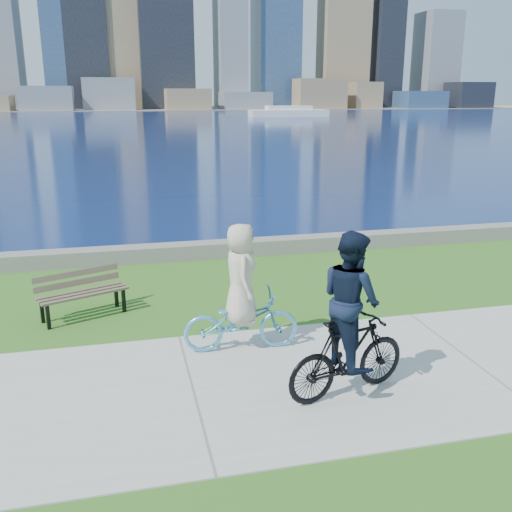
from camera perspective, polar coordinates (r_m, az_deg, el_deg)
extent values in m
plane|color=#2A5C18|center=(7.59, -6.28, -13.44)|extent=(320.00, 320.00, 0.00)
cube|color=#A7A7A2|center=(7.58, -6.28, -13.38)|extent=(80.00, 3.50, 0.02)
cube|color=slate|center=(13.27, -9.76, 0.32)|extent=(90.00, 0.50, 0.35)
cube|color=#0B1C4C|center=(78.66, -13.24, 12.95)|extent=(320.00, 131.00, 0.01)
cube|color=gray|center=(136.62, -13.55, 14.10)|extent=(320.00, 30.00, 0.12)
cube|color=slate|center=(126.64, -20.20, 14.55)|extent=(10.35, 6.11, 4.93)
cube|color=slate|center=(129.01, -14.48, 15.41)|extent=(10.68, 6.01, 6.66)
cube|color=#856E52|center=(128.82, -6.93, 15.29)|extent=(9.43, 9.86, 4.45)
cube|color=slate|center=(131.46, -1.09, 15.27)|extent=(10.81, 7.70, 3.78)
cube|color=#856E52|center=(133.68, 6.36, 15.80)|extent=(10.93, 6.56, 6.62)
cube|color=#856E52|center=(139.83, 10.77, 15.50)|extent=(6.55, 6.49, 5.98)
cube|color=navy|center=(145.09, 16.09, 14.79)|extent=(10.22, 8.38, 4.00)
cube|color=black|center=(151.28, 20.46, 14.83)|extent=(8.74, 8.38, 6.02)
cube|color=black|center=(135.79, -9.14, 22.63)|extent=(11.55, 9.34, 39.37)
cube|color=#856E52|center=(148.35, 8.86, 23.10)|extent=(11.08, 7.69, 44.67)
cube|color=black|center=(153.19, 12.72, 22.17)|extent=(6.44, 10.93, 41.94)
cube|color=slate|center=(158.44, 17.55, 18.13)|extent=(8.73, 9.51, 22.75)
cube|color=silver|center=(92.38, 3.27, 14.06)|extent=(12.34, 3.53, 1.06)
cube|color=silver|center=(92.36, 3.28, 14.58)|extent=(7.05, 2.64, 0.62)
cube|color=black|center=(9.90, -20.07, -5.77)|extent=(0.07, 0.07, 0.42)
cube|color=black|center=(10.28, -13.09, -4.37)|extent=(0.07, 0.07, 0.42)
cube|color=black|center=(10.20, -20.61, -5.17)|extent=(0.07, 0.07, 0.42)
cube|color=black|center=(10.57, -13.80, -3.84)|extent=(0.07, 0.07, 0.42)
cube|color=brown|center=(9.99, -16.61, -3.84)|extent=(1.42, 0.65, 0.04)
cube|color=brown|center=(10.13, -16.90, -3.60)|extent=(1.42, 0.65, 0.04)
cube|color=brown|center=(10.26, -17.18, -3.37)|extent=(1.42, 0.65, 0.04)
cube|color=brown|center=(10.32, -17.44, -2.56)|extent=(1.40, 0.62, 0.11)
cube|color=brown|center=(10.30, -17.56, -1.68)|extent=(1.40, 0.62, 0.11)
imported|color=#58ABD6|center=(8.48, -1.51, -6.52)|extent=(0.70, 1.75, 0.90)
imported|color=silver|center=(8.23, -1.55, -1.83)|extent=(0.52, 0.76, 1.49)
imported|color=black|center=(7.34, 9.17, -9.87)|extent=(0.92, 1.80, 1.04)
imported|color=black|center=(7.04, 9.45, -4.28)|extent=(0.82, 0.95, 1.71)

